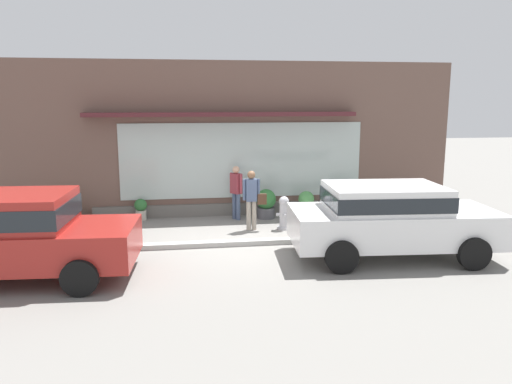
% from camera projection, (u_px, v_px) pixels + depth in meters
% --- Properties ---
extents(ground_plane, '(60.00, 60.00, 0.00)m').
position_uv_depth(ground_plane, '(234.00, 243.00, 11.95)').
color(ground_plane, gray).
extents(curb_strip, '(14.00, 0.24, 0.12)m').
position_uv_depth(curb_strip, '(235.00, 243.00, 11.74)').
color(curb_strip, '#B2B2AD').
rests_on(curb_strip, ground_plane).
extents(storefront, '(14.00, 0.81, 4.51)m').
position_uv_depth(storefront, '(223.00, 141.00, 14.64)').
color(storefront, brown).
rests_on(storefront, ground_plane).
extents(fire_hydrant, '(0.41, 0.38, 0.89)m').
position_uv_depth(fire_hydrant, '(284.00, 212.00, 13.18)').
color(fire_hydrant, '#B2B2B7').
rests_on(fire_hydrant, ground_plane).
extents(pedestrian_with_handbag, '(0.62, 0.21, 1.58)m').
position_uv_depth(pedestrian_with_handbag, '(252.00, 196.00, 13.01)').
color(pedestrian_with_handbag, '#9E9384').
rests_on(pedestrian_with_handbag, ground_plane).
extents(pedestrian_passerby, '(0.34, 0.42, 1.55)m').
position_uv_depth(pedestrian_passerby, '(236.00, 189.00, 14.15)').
color(pedestrian_passerby, '#475675').
rests_on(pedestrian_passerby, ground_plane).
extents(parked_car_white, '(4.51, 2.33, 1.60)m').
position_uv_depth(parked_car_white, '(390.00, 216.00, 10.74)').
color(parked_car_white, white).
rests_on(parked_car_white, ground_plane).
extents(parked_car_red, '(4.52, 2.28, 1.67)m').
position_uv_depth(parked_car_red, '(11.00, 232.00, 9.36)').
color(parked_car_red, maroon).
rests_on(parked_car_red, ground_plane).
extents(potted_plant_doorstep, '(0.36, 0.36, 0.62)m').
position_uv_depth(potted_plant_doorstep, '(141.00, 209.00, 14.19)').
color(potted_plant_doorstep, '#B7B2A3').
rests_on(potted_plant_doorstep, ground_plane).
extents(potted_plant_window_right, '(0.50, 0.50, 0.96)m').
position_uv_depth(potted_plant_window_right, '(70.00, 207.00, 13.78)').
color(potted_plant_window_right, '#33473D').
rests_on(potted_plant_window_right, ground_plane).
extents(potted_plant_window_left, '(0.58, 0.58, 0.74)m').
position_uv_depth(potted_plant_window_left, '(367.00, 199.00, 15.22)').
color(potted_plant_window_left, '#4C4C51').
rests_on(potted_plant_window_left, ground_plane).
extents(potted_plant_low_front, '(0.58, 0.58, 0.85)m').
position_uv_depth(potted_plant_low_front, '(266.00, 203.00, 14.40)').
color(potted_plant_low_front, '#4C4C51').
rests_on(potted_plant_low_front, ground_plane).
extents(potted_plant_corner_tall, '(0.56, 0.56, 0.88)m').
position_uv_depth(potted_plant_corner_tall, '(345.00, 199.00, 14.78)').
color(potted_plant_corner_tall, '#33473D').
rests_on(potted_plant_corner_tall, ground_plane).
extents(potted_plant_trailing_edge, '(0.46, 0.46, 0.76)m').
position_uv_depth(potted_plant_trailing_edge, '(306.00, 202.00, 14.57)').
color(potted_plant_trailing_edge, '#33473D').
rests_on(potted_plant_trailing_edge, ground_plane).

